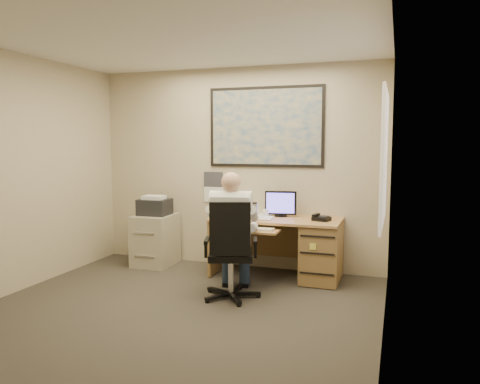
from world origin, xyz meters
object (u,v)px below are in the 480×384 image
(desk, at_px, (303,244))
(person, at_px, (232,235))
(filing_cabinet, at_px, (155,235))
(office_chair, at_px, (228,270))

(desk, bearing_deg, person, -122.44)
(person, bearing_deg, desk, 45.99)
(filing_cabinet, xyz_separation_m, office_chair, (1.46, -1.03, -0.10))
(filing_cabinet, xyz_separation_m, person, (1.47, -0.95, 0.27))
(filing_cabinet, relative_size, office_chair, 0.89)
(desk, bearing_deg, filing_cabinet, 179.89)
(office_chair, bearing_deg, person, 61.00)
(filing_cabinet, bearing_deg, desk, -2.11)
(desk, relative_size, office_chair, 1.47)
(desk, relative_size, person, 1.16)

